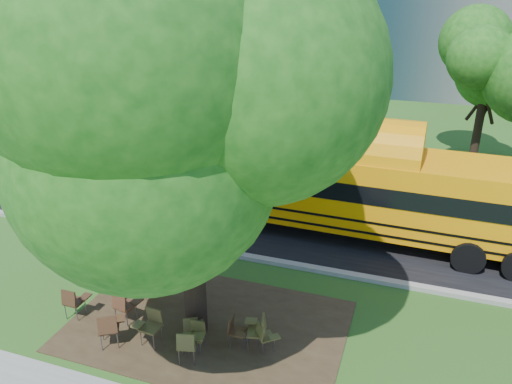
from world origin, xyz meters
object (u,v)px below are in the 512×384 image
at_px(black_car, 92,185).
at_px(chair_8, 147,280).
at_px(chair_0, 73,300).
at_px(pedestrian_a, 44,114).
at_px(chair_3, 151,323).
at_px(chair_10, 191,287).
at_px(chair_9, 127,282).
at_px(chair_12, 236,329).
at_px(main_tree, 185,118).
at_px(chair_4, 188,343).
at_px(chair_1, 124,304).
at_px(chair_11, 192,326).
at_px(chair_2, 110,326).
at_px(chair_6, 258,328).
at_px(bg_car_red, 125,157).
at_px(pedestrian_b, 8,106).
at_px(chair_5, 196,333).
at_px(chair_7, 265,335).
at_px(school_bus, 376,191).

bearing_deg(black_car, chair_8, -135.35).
distance_m(chair_0, pedestrian_a, 19.92).
height_order(chair_0, chair_3, chair_3).
bearing_deg(chair_10, chair_9, -90.62).
distance_m(chair_12, pedestrian_a, 22.88).
xyz_separation_m(chair_9, black_car, (-4.78, 5.11, 0.28)).
xyz_separation_m(main_tree, chair_4, (0.32, -1.10, -5.01)).
relative_size(chair_1, chair_11, 1.23).
bearing_deg(chair_8, chair_2, -167.96).
relative_size(chair_9, chair_11, 1.05).
bearing_deg(chair_10, chair_6, 58.27).
relative_size(black_car, bg_car_red, 1.04).
bearing_deg(main_tree, chair_11, -79.56).
height_order(pedestrian_a, pedestrian_b, pedestrian_a).
bearing_deg(chair_4, chair_11, 94.71).
distance_m(chair_5, chair_11, 0.31).
bearing_deg(chair_8, black_car, 51.56).
distance_m(chair_1, chair_9, 1.15).
bearing_deg(chair_7, chair_2, -115.13).
relative_size(school_bus, chair_8, 16.25).
height_order(chair_4, pedestrian_b, pedestrian_b).
distance_m(chair_0, chair_10, 3.06).
bearing_deg(chair_2, chair_1, 70.72).
bearing_deg(main_tree, bg_car_red, 130.59).
xyz_separation_m(chair_1, pedestrian_a, (-14.78, 14.46, 0.30)).
relative_size(chair_3, chair_10, 0.97).
height_order(chair_0, pedestrian_a, pedestrian_a).
height_order(school_bus, chair_5, school_bus).
xyz_separation_m(chair_7, pedestrian_a, (-18.53, 14.31, 0.41)).
height_order(main_tree, chair_2, main_tree).
xyz_separation_m(chair_5, pedestrian_a, (-16.95, 14.78, 0.42)).
bearing_deg(chair_4, pedestrian_b, 127.06).
relative_size(chair_3, chair_12, 1.15).
xyz_separation_m(chair_0, black_car, (-3.99, 6.37, 0.22)).
xyz_separation_m(chair_6, pedestrian_b, (-21.93, 15.16, 0.27)).
distance_m(main_tree, chair_11, 5.11).
xyz_separation_m(chair_11, bg_car_red, (-8.25, 9.95, 0.14)).
bearing_deg(bg_car_red, main_tree, -117.98).
bearing_deg(chair_7, chair_11, -123.78).
relative_size(chair_6, chair_7, 1.17).
height_order(chair_0, pedestrian_b, pedestrian_b).
xyz_separation_m(chair_6, black_car, (-8.92, 5.88, 0.22)).
relative_size(chair_7, chair_12, 0.96).
bearing_deg(chair_3, black_car, -41.73).
height_order(school_bus, chair_1, school_bus).
xyz_separation_m(main_tree, pedestrian_b, (-20.24, 15.07, -4.73)).
distance_m(main_tree, chair_4, 5.14).
height_order(school_bus, chair_7, school_bus).
height_order(chair_1, chair_7, chair_1).
relative_size(main_tree, chair_11, 11.76).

